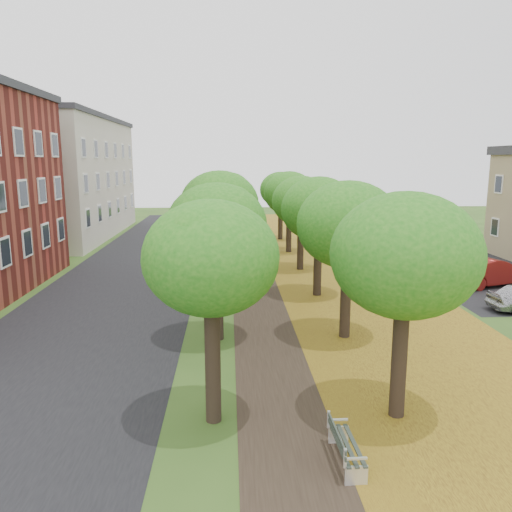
{
  "coord_description": "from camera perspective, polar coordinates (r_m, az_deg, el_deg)",
  "views": [
    {
      "loc": [
        -1.75,
        -11.91,
        6.61
      ],
      "look_at": [
        -0.59,
        9.49,
        2.5
      ],
      "focal_mm": 35.0,
      "sensor_mm": 36.0,
      "label": 1
    }
  ],
  "objects": [
    {
      "name": "tree_row_east",
      "position": [
        27.36,
        6.09,
        5.94
      ],
      "size": [
        3.52,
        33.52,
        5.83
      ],
      "color": "black",
      "rests_on": "ground"
    },
    {
      "name": "parking_lot",
      "position": [
        32.48,
        24.99,
        -1.91
      ],
      "size": [
        9.0,
        16.0,
        0.01
      ],
      "primitive_type": "cube",
      "color": "black",
      "rests_on": "ground"
    },
    {
      "name": "car_grey",
      "position": [
        32.44,
        20.1,
        -0.37
      ],
      "size": [
        4.6,
        1.88,
        1.33
      ],
      "primitive_type": "imported",
      "rotation": [
        0.0,
        0.0,
        1.57
      ],
      "color": "#37383D",
      "rests_on": "ground"
    },
    {
      "name": "ground",
      "position": [
        13.73,
        4.84,
        -17.96
      ],
      "size": [
        120.0,
        120.0,
        0.0
      ],
      "primitive_type": "plane",
      "color": "#2D4C19",
      "rests_on": "ground"
    },
    {
      "name": "leaf_verge",
      "position": [
        28.52,
        10.69,
        -2.73
      ],
      "size": [
        7.5,
        70.0,
        0.01
      ],
      "primitive_type": "cube",
      "color": "olive",
      "rests_on": "ground"
    },
    {
      "name": "car_white",
      "position": [
        33.08,
        19.62,
        -0.14
      ],
      "size": [
        5.22,
        3.57,
        1.33
      ],
      "primitive_type": "imported",
      "rotation": [
        0.0,
        0.0,
        1.89
      ],
      "color": "white",
      "rests_on": "ground"
    },
    {
      "name": "street_asphalt",
      "position": [
        28.3,
        -14.76,
        -3.01
      ],
      "size": [
        8.0,
        70.0,
        0.01
      ],
      "primitive_type": "cube",
      "color": "black",
      "rests_on": "ground"
    },
    {
      "name": "car_red",
      "position": [
        29.51,
        25.15,
        -1.62
      ],
      "size": [
        4.89,
        3.04,
        1.52
      ],
      "primitive_type": "imported",
      "rotation": [
        0.0,
        0.0,
        1.91
      ],
      "color": "maroon",
      "rests_on": "ground"
    },
    {
      "name": "footpath",
      "position": [
        27.77,
        0.6,
        -2.91
      ],
      "size": [
        3.2,
        70.0,
        0.01
      ],
      "primitive_type": "cube",
      "color": "black",
      "rests_on": "ground"
    },
    {
      "name": "bench",
      "position": [
        11.95,
        10.08,
        -20.52
      ],
      "size": [
        0.54,
        1.73,
        0.81
      ],
      "rotation": [
        0.0,
        0.0,
        1.59
      ],
      "color": "#29342D",
      "rests_on": "ground"
    },
    {
      "name": "tree_row_west",
      "position": [
        27.01,
        -4.07,
        5.91
      ],
      "size": [
        3.52,
        33.52,
        5.83
      ],
      "color": "black",
      "rests_on": "ground"
    },
    {
      "name": "building_cream",
      "position": [
        47.45,
        -22.1,
        8.38
      ],
      "size": [
        10.3,
        20.3,
        10.4
      ],
      "color": "beige",
      "rests_on": "ground"
    }
  ]
}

